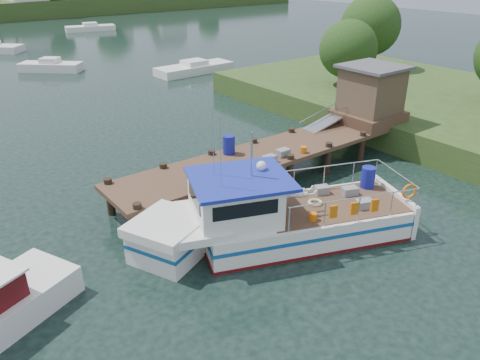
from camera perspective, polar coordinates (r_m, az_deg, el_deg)
ground_plane at (r=21.35m, az=-0.32°, el=-1.08°), size 160.00×160.00×0.00m
near_shore at (r=32.76m, az=25.15°, el=9.85°), size 16.00×30.00×7.76m
dock at (r=24.72m, az=11.88°, el=7.73°), size 16.60×3.00×4.78m
lobster_boat at (r=17.12m, az=3.65°, el=-4.73°), size 10.50×6.14×5.17m
moored_far at (r=74.31m, az=-17.78°, el=17.25°), size 7.18×3.79×1.16m
moored_b at (r=47.99m, az=-22.07°, el=12.73°), size 5.43×5.19×1.24m
moored_c at (r=44.23m, az=-5.58°, el=13.43°), size 7.36×2.70×1.15m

